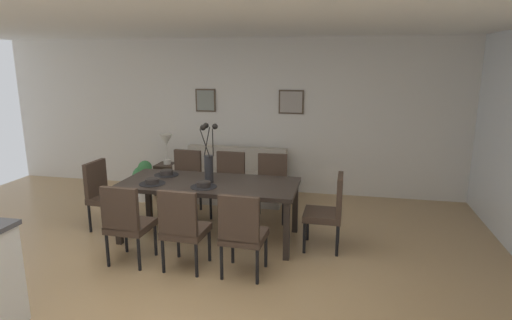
# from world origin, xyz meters

# --- Properties ---
(ground_plane) EXTENTS (9.00, 9.00, 0.00)m
(ground_plane) POSITION_xyz_m (0.00, 0.00, 0.00)
(ground_plane) COLOR tan
(back_wall_panel) EXTENTS (9.00, 0.10, 2.60)m
(back_wall_panel) POSITION_xyz_m (0.00, 3.25, 1.30)
(back_wall_panel) COLOR silver
(back_wall_panel) RESTS_ON ground
(ceiling_panel) EXTENTS (9.00, 7.20, 0.08)m
(ceiling_panel) POSITION_xyz_m (0.00, 0.40, 2.64)
(ceiling_panel) COLOR white
(dining_table) EXTENTS (2.20, 0.95, 0.74)m
(dining_table) POSITION_xyz_m (-0.00, 1.03, 0.67)
(dining_table) COLOR black
(dining_table) RESTS_ON ground
(dining_chair_near_left) EXTENTS (0.45, 0.45, 0.92)m
(dining_chair_near_left) POSITION_xyz_m (-0.66, 0.15, 0.51)
(dining_chair_near_left) COLOR #3D2D23
(dining_chair_near_left) RESTS_ON ground
(dining_chair_near_right) EXTENTS (0.47, 0.47, 0.92)m
(dining_chair_near_right) POSITION_xyz_m (-0.67, 1.90, 0.51)
(dining_chair_near_right) COLOR #3D2D23
(dining_chair_near_right) RESTS_ON ground
(dining_chair_far_left) EXTENTS (0.46, 0.46, 0.92)m
(dining_chair_far_left) POSITION_xyz_m (-0.01, 0.15, 0.51)
(dining_chair_far_left) COLOR #3D2D23
(dining_chair_far_left) RESTS_ON ground
(dining_chair_far_right) EXTENTS (0.45, 0.45, 0.92)m
(dining_chair_far_right) POSITION_xyz_m (0.00, 1.91, 0.51)
(dining_chair_far_right) COLOR #3D2D23
(dining_chair_far_right) RESTS_ON ground
(dining_chair_mid_left) EXTENTS (0.46, 0.46, 0.92)m
(dining_chair_mid_left) POSITION_xyz_m (0.64, 0.14, 0.51)
(dining_chair_mid_left) COLOR #3D2D23
(dining_chair_mid_left) RESTS_ON ground
(dining_chair_mid_right) EXTENTS (0.47, 0.47, 0.92)m
(dining_chair_mid_right) POSITION_xyz_m (0.64, 1.90, 0.51)
(dining_chair_mid_right) COLOR #3D2D23
(dining_chair_mid_right) RESTS_ON ground
(dining_chair_head_west) EXTENTS (0.46, 0.46, 0.92)m
(dining_chair_head_west) POSITION_xyz_m (-1.49, 1.06, 0.51)
(dining_chair_head_west) COLOR #3D2D23
(dining_chair_head_west) RESTS_ON ground
(dining_chair_head_east) EXTENTS (0.45, 0.45, 0.92)m
(dining_chair_head_east) POSITION_xyz_m (1.49, 1.01, 0.51)
(dining_chair_head_east) COLOR #3D2D23
(dining_chair_head_east) RESTS_ON ground
(centerpiece_vase) EXTENTS (0.21, 0.23, 0.73)m
(centerpiece_vase) POSITION_xyz_m (-0.00, 1.03, 1.02)
(centerpiece_vase) COLOR #232326
(centerpiece_vase) RESTS_ON dining_table
(placemat_near_left) EXTENTS (0.32, 0.32, 0.01)m
(placemat_near_left) POSITION_xyz_m (-0.66, 0.82, 0.74)
(placemat_near_left) COLOR black
(placemat_near_left) RESTS_ON dining_table
(bowl_near_left) EXTENTS (0.17, 0.17, 0.07)m
(bowl_near_left) POSITION_xyz_m (-0.66, 0.82, 0.78)
(bowl_near_left) COLOR #2D2826
(bowl_near_left) RESTS_ON dining_table
(placemat_near_right) EXTENTS (0.32, 0.32, 0.01)m
(placemat_near_right) POSITION_xyz_m (-0.66, 1.24, 0.74)
(placemat_near_right) COLOR black
(placemat_near_right) RESTS_ON dining_table
(bowl_near_right) EXTENTS (0.17, 0.17, 0.07)m
(bowl_near_right) POSITION_xyz_m (-0.66, 1.24, 0.78)
(bowl_near_right) COLOR #2D2826
(bowl_near_right) RESTS_ON dining_table
(placemat_far_left) EXTENTS (0.32, 0.32, 0.01)m
(placemat_far_left) POSITION_xyz_m (-0.00, 0.82, 0.74)
(placemat_far_left) COLOR black
(placemat_far_left) RESTS_ON dining_table
(bowl_far_left) EXTENTS (0.17, 0.17, 0.07)m
(bowl_far_left) POSITION_xyz_m (-0.00, 0.82, 0.78)
(bowl_far_left) COLOR #2D2826
(bowl_far_left) RESTS_ON dining_table
(sofa) EXTENTS (1.71, 0.84, 0.80)m
(sofa) POSITION_xyz_m (-0.15, 2.70, 0.28)
(sofa) COLOR #B2A899
(sofa) RESTS_ON ground
(side_table) EXTENTS (0.36, 0.36, 0.52)m
(side_table) POSITION_xyz_m (-1.28, 2.66, 0.26)
(side_table) COLOR #33261E
(side_table) RESTS_ON ground
(table_lamp) EXTENTS (0.22, 0.22, 0.51)m
(table_lamp) POSITION_xyz_m (-1.28, 2.66, 0.89)
(table_lamp) COLOR beige
(table_lamp) RESTS_ON side_table
(framed_picture_left) EXTENTS (0.36, 0.03, 0.39)m
(framed_picture_left) POSITION_xyz_m (-0.75, 3.18, 1.56)
(framed_picture_left) COLOR #473828
(framed_picture_center) EXTENTS (0.41, 0.03, 0.40)m
(framed_picture_center) POSITION_xyz_m (0.74, 3.18, 1.56)
(framed_picture_center) COLOR #473828
(potted_plant) EXTENTS (0.36, 0.36, 0.67)m
(potted_plant) POSITION_xyz_m (-1.51, 2.25, 0.37)
(potted_plant) COLOR silver
(potted_plant) RESTS_ON ground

